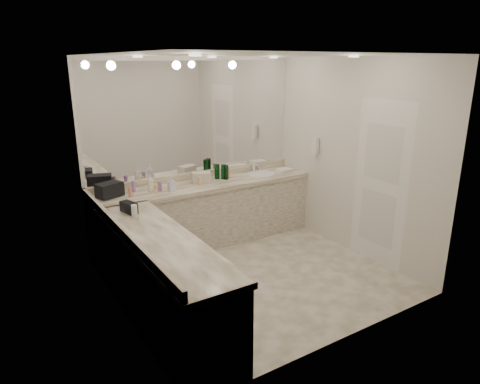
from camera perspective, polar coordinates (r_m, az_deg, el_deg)
floor at (r=5.38m, az=1.69°, el=-11.05°), size 3.20×3.20×0.00m
ceiling at (r=4.75m, az=1.98°, el=17.82°), size 3.20×3.20×0.00m
wall_back at (r=6.18m, az=-6.00°, el=5.41°), size 3.20×0.02×2.60m
wall_left at (r=4.26m, az=-16.34°, el=-0.52°), size 0.02×3.00×2.60m
wall_right at (r=5.93m, az=14.80°, el=4.45°), size 0.02×3.00×2.60m
vanity_back_base at (r=6.16m, az=-4.51°, el=-3.10°), size 3.20×0.60×0.84m
vanity_back_top at (r=6.01m, az=-4.56°, el=0.90°), size 3.20×0.64×0.06m
vanity_left_base at (r=4.42m, az=-10.45°, el=-11.85°), size 0.60×2.40×0.84m
vanity_left_top at (r=4.23m, az=-10.65°, el=-6.46°), size 0.64×2.42×0.06m
backsplash_back at (r=6.24m, az=-5.82°, el=2.23°), size 3.20×0.04×0.10m
backsplash_left at (r=4.38m, az=-15.71°, el=-4.85°), size 0.04×3.00×0.10m
mirror_back at (r=6.09m, az=-6.09°, el=9.78°), size 3.12×0.01×1.55m
mirror_left at (r=4.15m, az=-16.73°, el=5.78°), size 0.01×2.92×1.55m
sink at (r=6.49m, az=2.84°, el=2.38°), size 0.44×0.44×0.03m
faucet at (r=6.64m, az=1.81°, el=3.39°), size 0.24×0.16×0.14m
wall_phone at (r=6.38m, az=9.99°, el=6.07°), size 0.06×0.10×0.24m
door at (r=5.66m, az=18.18°, el=0.97°), size 0.02×0.82×2.10m
black_toiletry_bag at (r=5.58m, az=-17.00°, el=0.19°), size 0.35×0.28×0.18m
black_bag_spill at (r=4.97m, az=-14.60°, el=-1.99°), size 0.15×0.24×0.12m
cream_cosmetic_case at (r=6.02m, az=-5.15°, el=1.93°), size 0.29×0.24×0.15m
hand_towel at (r=6.66m, az=5.84°, el=2.93°), size 0.26×0.19×0.04m
lotion_left at (r=4.79m, az=-13.90°, el=-2.49°), size 0.06×0.06×0.15m
soap_bottle_a at (r=5.70m, az=-11.87°, el=1.16°), size 0.10×0.10×0.22m
soap_bottle_b at (r=5.67m, az=-9.10°, el=1.11°), size 0.09×0.10×0.20m
soap_bottle_c at (r=6.01m, az=-4.45°, el=1.95°), size 0.15×0.15×0.15m
green_bottle_0 at (r=6.16m, az=-1.85°, el=2.64°), size 0.07×0.07×0.21m
green_bottle_1 at (r=6.18m, az=-2.21°, el=2.72°), size 0.07×0.07×0.21m
green_bottle_2 at (r=6.19m, az=-3.08°, el=2.74°), size 0.07×0.07×0.22m
amenity_bottle_0 at (r=5.65m, az=-15.42°, el=0.34°), size 0.06×0.06×0.14m
amenity_bottle_1 at (r=5.79m, az=-11.55°, el=0.77°), size 0.04×0.04×0.09m
amenity_bottle_2 at (r=5.74m, az=-14.01°, el=0.75°), size 0.05×0.05×0.15m
amenity_bottle_3 at (r=6.26m, az=-1.62°, el=2.56°), size 0.05×0.05×0.14m
amenity_bottle_4 at (r=5.91m, az=-5.36°, el=1.45°), size 0.06×0.06×0.11m
amenity_bottle_5 at (r=5.71m, az=-10.66°, el=0.79°), size 0.05×0.05×0.13m
amenity_bottle_6 at (r=5.83m, az=-11.35°, el=0.74°), size 0.07×0.07×0.06m
amenity_bottle_7 at (r=5.56m, az=-14.42°, el=-0.01°), size 0.05×0.05×0.11m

